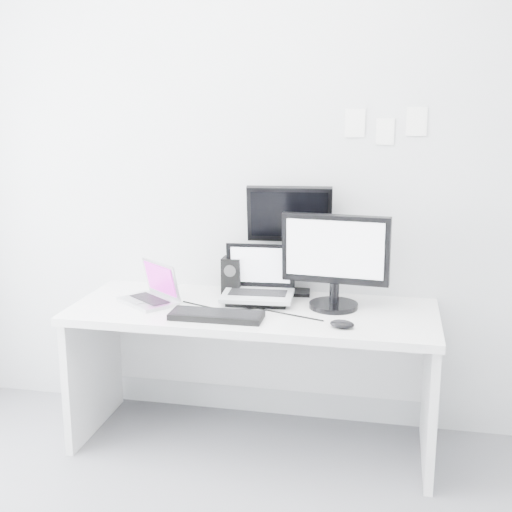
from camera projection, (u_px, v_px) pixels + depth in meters
name	position (u px, v px, depth m)	size (l,w,h in m)	color
back_wall	(267.00, 175.00, 3.51)	(3.60, 3.60, 0.00)	#B6B9BB
desk	(253.00, 377.00, 3.40)	(1.80, 0.70, 0.73)	white
macbook	(147.00, 283.00, 3.37)	(0.29, 0.22, 0.22)	#B1B1B6
speaker	(232.00, 276.00, 3.53)	(0.10, 0.10, 0.20)	black
dell_laptop	(257.00, 275.00, 3.37)	(0.36, 0.28, 0.30)	silver
rear_monitor	(289.00, 238.00, 3.51)	(0.44, 0.16, 0.59)	black
samsung_monitor	(335.00, 260.00, 3.27)	(0.53, 0.24, 0.48)	black
keyboard	(216.00, 316.00, 3.16)	(0.44, 0.16, 0.03)	black
mouse	(342.00, 324.00, 3.03)	(0.11, 0.07, 0.04)	black
wall_note_0	(355.00, 123.00, 3.36)	(0.10, 0.00, 0.14)	white
wall_note_1	(385.00, 131.00, 3.34)	(0.09, 0.00, 0.13)	white
wall_note_2	(417.00, 121.00, 3.29)	(0.10, 0.00, 0.14)	white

